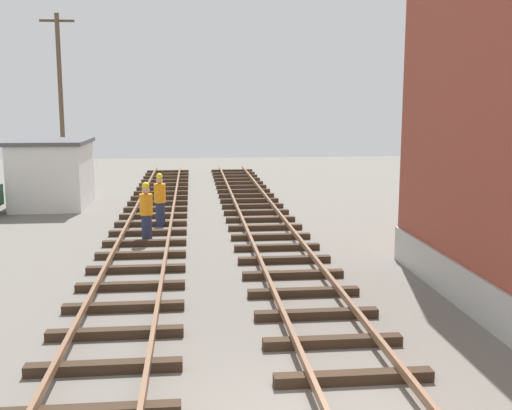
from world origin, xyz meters
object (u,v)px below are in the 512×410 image
utility_pole_far (61,95)px  track_worker_distant (146,212)px  track_worker_foreground (160,200)px  control_hut (52,173)px

utility_pole_far → track_worker_distant: size_ratio=4.77×
track_worker_foreground → track_worker_distant: 2.37m
utility_pole_far → track_worker_distant: utility_pole_far is taller
track_worker_foreground → utility_pole_far: bearing=113.5°
utility_pole_far → track_worker_foreground: 15.16m
track_worker_foreground → track_worker_distant: same height
utility_pole_far → track_worker_foreground: utility_pole_far is taller
track_worker_foreground → track_worker_distant: size_ratio=1.00×
control_hut → utility_pole_far: bearing=98.1°
control_hut → track_worker_foreground: control_hut is taller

